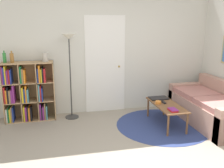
% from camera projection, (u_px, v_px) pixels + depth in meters
% --- Properties ---
extents(wall_back, '(7.39, 0.11, 2.60)m').
position_uv_depth(wall_back, '(108.00, 51.00, 5.17)').
color(wall_back, silver).
rests_on(wall_back, ground_plane).
extents(rug, '(1.72, 1.72, 0.01)m').
position_uv_depth(rug, '(162.00, 125.00, 4.66)').
color(rug, navy).
rests_on(rug, ground_plane).
extents(bookshelf, '(0.95, 0.34, 1.14)m').
position_uv_depth(bookshelf, '(27.00, 93.00, 4.80)').
color(bookshelf, tan).
rests_on(bookshelf, ground_plane).
extents(floor_lamp, '(0.27, 0.27, 1.66)m').
position_uv_depth(floor_lamp, '(69.00, 51.00, 4.72)').
color(floor_lamp, '#333333').
rests_on(floor_lamp, ground_plane).
extents(couch, '(0.87, 1.80, 0.77)m').
position_uv_depth(couch, '(213.00, 108.00, 4.74)').
color(couch, tan).
rests_on(couch, ground_plane).
extents(coffee_table, '(0.43, 1.02, 0.40)m').
position_uv_depth(coffee_table, '(166.00, 107.00, 4.60)').
color(coffee_table, brown).
rests_on(coffee_table, ground_plane).
extents(laptop, '(0.36, 0.24, 0.02)m').
position_uv_depth(laptop, '(159.00, 98.00, 4.92)').
color(laptop, black).
rests_on(laptop, coffee_table).
extents(bowl, '(0.11, 0.11, 0.05)m').
position_uv_depth(bowl, '(158.00, 102.00, 4.62)').
color(bowl, orange).
rests_on(bowl, coffee_table).
extents(book_stack_on_table, '(0.13, 0.20, 0.03)m').
position_uv_depth(book_stack_on_table, '(173.00, 110.00, 4.24)').
color(book_stack_on_table, '#B21E23').
rests_on(book_stack_on_table, coffee_table).
extents(remote, '(0.06, 0.18, 0.02)m').
position_uv_depth(remote, '(164.00, 102.00, 4.67)').
color(remote, black).
rests_on(remote, coffee_table).
extents(bottle_left, '(0.06, 0.06, 0.22)m').
position_uv_depth(bottle_left, '(4.00, 58.00, 4.58)').
color(bottle_left, '#2D8438').
rests_on(bottle_left, bookshelf).
extents(bottle_middle, '(0.07, 0.07, 0.22)m').
position_uv_depth(bottle_middle, '(12.00, 58.00, 4.59)').
color(bottle_middle, olive).
rests_on(bottle_middle, bookshelf).
extents(vase_on_shelf, '(0.11, 0.11, 0.17)m').
position_uv_depth(vase_on_shelf, '(45.00, 57.00, 4.72)').
color(vase_on_shelf, '#B7B2A8').
rests_on(vase_on_shelf, bookshelf).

